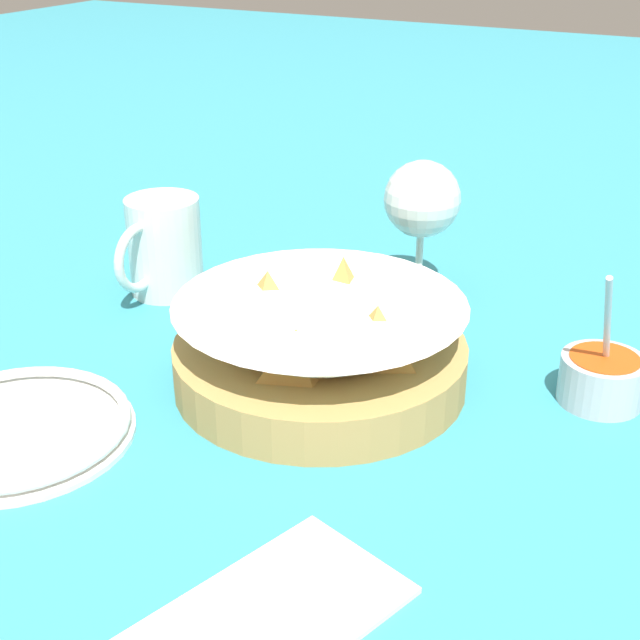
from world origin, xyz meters
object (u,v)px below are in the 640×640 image
wine_glass (422,204)px  beer_mug (164,250)px  food_basket (320,347)px  side_plate (16,429)px  sauce_cup (602,377)px

wine_glass → beer_mug: (0.11, -0.22, -0.05)m
food_basket → beer_mug: bearing=-112.2°
beer_mug → side_plate: beer_mug is taller
wine_glass → sauce_cup: bearing=58.3°
food_basket → side_plate: bearing=-42.4°
beer_mug → side_plate: size_ratio=0.64×
food_basket → sauce_cup: sauce_cup is taller
food_basket → side_plate: size_ratio=1.36×
sauce_cup → beer_mug: (-0.01, -0.42, 0.02)m
food_basket → wine_glass: 0.21m
wine_glass → food_basket: bearing=-0.7°
sauce_cup → wine_glass: size_ratio=0.90×
beer_mug → wine_glass: bearing=117.1°
wine_glass → side_plate: wine_glass is taller
beer_mug → side_plate: (0.26, 0.06, -0.04)m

